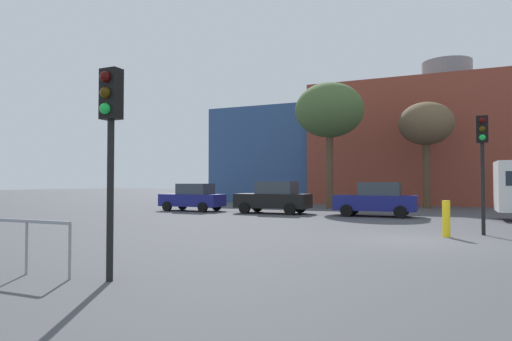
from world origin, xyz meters
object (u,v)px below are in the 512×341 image
Objects in this scene: bare_tree_2 at (329,111)px; bare_tree_0 at (426,125)px; parked_car_1 at (274,198)px; traffic_light_island at (482,147)px; traffic_light_near_left at (110,124)px; parked_car_2 at (377,199)px; parked_car_0 at (193,197)px; bollard_yellow_0 at (446,219)px.

bare_tree_0 is at bearing 23.91° from bare_tree_2.
bare_tree_2 is (1.73, 6.04, 5.73)m from parked_car_1.
traffic_light_near_left is at bearing -30.50° from traffic_light_island.
parked_car_2 is at bearing -103.46° from bare_tree_0.
parked_car_2 is 8.46m from traffic_light_island.
parked_car_2 is at bearing 174.44° from traffic_light_near_left.
traffic_light_island is (6.55, 10.22, 0.15)m from traffic_light_near_left.
traffic_light_island is (15.41, -6.93, 2.07)m from parked_car_0.
bollard_yellow_0 is at bearing 112.45° from parked_car_2.
parked_car_0 is 3.34× the size of bollard_yellow_0.
traffic_light_near_left is (8.86, -17.15, 1.92)m from parked_car_0.
traffic_light_near_left is at bearing 101.63° from parked_car_1.
bollard_yellow_0 is (3.28, -7.94, -0.29)m from parked_car_2.
bare_tree_2 is at bearing -105.98° from parked_car_1.
parked_car_1 is at bearing -131.68° from bare_tree_0.
bare_tree_0 reaches higher than bollard_yellow_0.
parked_car_2 is at bearing -180.00° from parked_car_0.
parked_car_1 is 3.59× the size of bollard_yellow_0.
bare_tree_2 is (-8.35, 12.97, 3.72)m from traffic_light_island.
parked_car_0 is 1.04× the size of traffic_light_near_left.
traffic_light_near_left is at bearing -120.52° from bollard_yellow_0.
parked_car_0 reaches higher than bollard_yellow_0.
bare_tree_2 reaches higher than bollard_yellow_0.
parked_car_1 reaches higher than parked_car_0.
bollard_yellow_0 is at bearing -45.76° from traffic_light_island.
parked_car_2 reaches higher than parked_car_0.
parked_car_0 is at bearing 150.92° from bollard_yellow_0.
parked_car_2 is at bearing -56.87° from bare_tree_2.
parked_car_2 is (11.00, 0.00, 0.04)m from parked_car_0.
traffic_light_near_left is at bearing 82.87° from parked_car_2.
bare_tree_0 reaches higher than traffic_light_island.
parked_car_2 is 0.56× the size of bare_tree_0.
bare_tree_0 reaches higher than parked_car_1.
bare_tree_2 is at bearing -145.07° from traffic_light_island.
traffic_light_near_left is (3.53, -17.15, 1.86)m from parked_car_1.
parked_car_1 is 1.11× the size of traffic_light_near_left.
bare_tree_2 reaches higher than parked_car_2.
traffic_light_island is at bearing 42.08° from bollard_yellow_0.
traffic_light_near_left is 12.14m from traffic_light_island.
traffic_light_island is at bearing 122.46° from parked_car_2.
parked_car_0 is at bearing -139.44° from bare_tree_2.
bare_tree_2 is (-1.80, 23.19, 3.87)m from traffic_light_near_left.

